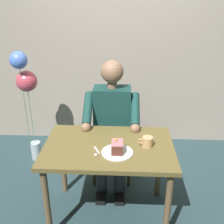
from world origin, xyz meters
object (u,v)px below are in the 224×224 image
dessert_spoon (96,152)px  balloon_display (26,87)px  coffee_cup (147,142)px  chair (113,132)px  seated_person (112,124)px  dining_table (109,155)px  cake_slice (117,147)px

dessert_spoon → balloon_display: balloon_display is taller
coffee_cup → balloon_display: size_ratio=0.09×
chair → balloon_display: balloon_display is taller
seated_person → balloon_display: (0.95, -0.37, 0.24)m
chair → coffee_cup: (-0.31, 0.65, 0.27)m
chair → balloon_display: bearing=-11.9°
dining_table → balloon_display: 1.31m
dining_table → dessert_spoon: size_ratio=7.48×
chair → coffee_cup: bearing=115.2°
chair → cake_slice: bearing=95.4°
seated_person → dessert_spoon: 0.61m
cake_slice → balloon_display: (1.03, -0.97, 0.14)m
seated_person → balloon_display: size_ratio=0.98×
coffee_cup → dessert_spoon: size_ratio=0.86×
dining_table → chair: size_ratio=1.18×
chair → seated_person: seated_person is taller
dining_table → seated_person: seated_person is taller
dining_table → cake_slice: (-0.07, 0.11, 0.14)m
chair → dessert_spoon: 0.81m
coffee_cup → balloon_display: (1.26, -0.85, 0.15)m
seated_person → cake_slice: 0.61m
chair → dining_table: bearing=90.0°
dining_table → dessert_spoon: dessert_spoon is taller
chair → balloon_display: (0.95, -0.20, 0.42)m
coffee_cup → dessert_spoon: 0.42m
balloon_display → dining_table: bearing=138.1°
dining_table → dessert_spoon: bearing=53.3°
chair → seated_person: bearing=90.0°
coffee_cup → balloon_display: balloon_display is taller
cake_slice → balloon_display: size_ratio=0.09×
chair → seated_person: (-0.00, 0.17, 0.18)m
cake_slice → balloon_display: balloon_display is taller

